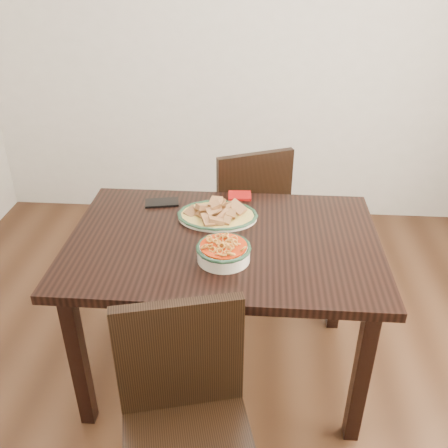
# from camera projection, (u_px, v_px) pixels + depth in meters

# --- Properties ---
(floor) EXTENTS (3.50, 3.50, 0.00)m
(floor) POSITION_uv_depth(u_px,v_px,m) (213.00, 382.00, 2.40)
(floor) COLOR #351E11
(floor) RESTS_ON ground
(wall_back) EXTENTS (3.50, 0.10, 2.60)m
(wall_back) POSITION_uv_depth(u_px,v_px,m) (236.00, 35.00, 3.25)
(wall_back) COLOR silver
(wall_back) RESTS_ON ground
(dining_table) EXTENTS (1.32, 0.88, 0.75)m
(dining_table) POSITION_uv_depth(u_px,v_px,m) (224.00, 256.00, 2.16)
(dining_table) COLOR black
(dining_table) RESTS_ON ground
(chair_far) EXTENTS (0.55, 0.55, 0.89)m
(chair_far) POSITION_uv_depth(u_px,v_px,m) (247.00, 211.00, 2.85)
(chair_far) COLOR black
(chair_far) RESTS_ON ground
(chair_near) EXTENTS (0.51, 0.51, 0.89)m
(chair_near) POSITION_uv_depth(u_px,v_px,m) (186.00, 417.00, 1.63)
(chair_near) COLOR black
(chair_near) RESTS_ON ground
(fish_plate) EXTENTS (0.36, 0.28, 0.11)m
(fish_plate) POSITION_uv_depth(u_px,v_px,m) (217.00, 209.00, 2.24)
(fish_plate) COLOR beige
(fish_plate) RESTS_ON dining_table
(noodle_bowl) EXTENTS (0.22, 0.22, 0.08)m
(noodle_bowl) POSITION_uv_depth(u_px,v_px,m) (224.00, 250.00, 1.95)
(noodle_bowl) COLOR beige
(noodle_bowl) RESTS_ON dining_table
(smartphone) EXTENTS (0.17, 0.11, 0.01)m
(smartphone) POSITION_uv_depth(u_px,v_px,m) (162.00, 203.00, 2.38)
(smartphone) COLOR black
(smartphone) RESTS_ON dining_table
(napkin) EXTENTS (0.12, 0.10, 0.01)m
(napkin) POSITION_uv_depth(u_px,v_px,m) (240.00, 196.00, 2.44)
(napkin) COLOR #9B0E0B
(napkin) RESTS_ON dining_table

